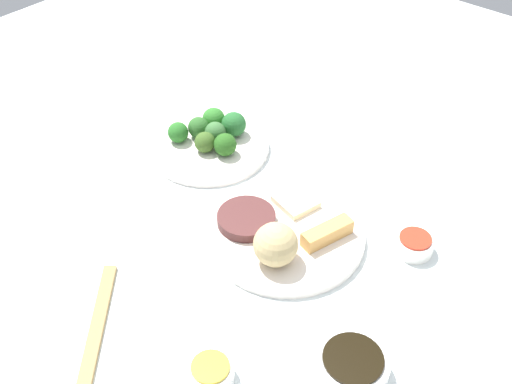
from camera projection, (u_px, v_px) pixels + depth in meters
The scene contains 21 objects.
tabletop at pixel (265, 247), 1.03m from camera, with size 2.20×2.20×0.02m, color white.
main_plate at pixel (286, 234), 1.03m from camera, with size 0.27×0.27×0.02m, color white.
rice_scoop at pixel (276, 245), 0.95m from camera, with size 0.07×0.07×0.07m, color tan.
spring_roll at pixel (327, 233), 1.00m from camera, with size 0.09×0.03×0.03m, color #DB9F50.
crab_rangoon_wonton at pixel (296, 201), 1.07m from camera, with size 0.07×0.06×0.01m, color beige.
stir_fry_heap at pixel (246, 219), 1.03m from camera, with size 0.10×0.10×0.02m, color #4F2726.
broccoli_plate at pixel (209, 146), 1.21m from camera, with size 0.24×0.24×0.01m, color white.
broccoli_floret_0 at pixel (214, 119), 1.23m from camera, with size 0.05×0.05×0.05m, color #2D7327.
broccoli_floret_1 at pixel (225, 145), 1.17m from camera, with size 0.04×0.04×0.04m, color #275C1C.
broccoli_floret_2 at pixel (215, 132), 1.20m from camera, with size 0.04×0.04×0.04m, color #396B35.
broccoli_floret_3 at pixel (199, 127), 1.21m from camera, with size 0.04×0.04×0.04m, color #2C6026.
broccoli_floret_4 at pixel (178, 132), 1.20m from camera, with size 0.04×0.04×0.04m, color #276923.
broccoli_floret_5 at pixel (234, 124), 1.21m from camera, with size 0.05×0.05×0.05m, color #25632C.
broccoli_floret_6 at pixel (205, 142), 1.18m from camera, with size 0.04×0.04×0.04m, color #3A5C22.
soy_sauce_bowl at pixel (352, 367), 0.82m from camera, with size 0.10×0.10×0.03m, color white.
soy_sauce_bowl_liquid at pixel (353, 359), 0.81m from camera, with size 0.08×0.08×0.00m, color black.
sauce_ramekin_sweet_and_sour at pixel (414, 245), 1.00m from camera, with size 0.06×0.06×0.03m, color white.
sauce_ramekin_sweet_and_sour_liquid at pixel (416, 238), 0.99m from camera, with size 0.05×0.05×0.00m, color red.
sauce_ramekin_hot_mustard at pixel (211, 373), 0.82m from camera, with size 0.06×0.06×0.03m, color white.
sauce_ramekin_hot_mustard_liquid at pixel (210, 367), 0.81m from camera, with size 0.05×0.05×0.00m, color gold.
chopsticks_pair at pixel (98, 323), 0.89m from camera, with size 0.22×0.02×0.01m, color #9F7D48.
Camera 1 is at (-0.45, 0.55, 0.76)m, focal length 42.67 mm.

